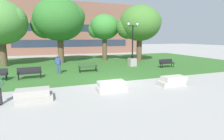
{
  "coord_description": "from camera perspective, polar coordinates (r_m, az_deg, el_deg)",
  "views": [
    {
      "loc": [
        -4.6,
        -11.78,
        3.23
      ],
      "look_at": [
        -0.74,
        -1.4,
        1.2
      ],
      "focal_mm": 28.0,
      "sensor_mm": 36.0,
      "label": 1
    }
  ],
  "objects": [
    {
      "name": "person_bystander_near_lawn",
      "position": [
        16.48,
        -17.1,
        2.1
      ],
      "size": [
        0.68,
        0.63,
        1.71
      ],
      "color": "#384C7A",
      "rests_on": "grass_lawn"
    },
    {
      "name": "tree_near_left",
      "position": [
        25.3,
        -2.59,
        13.64
      ],
      "size": [
        4.32,
        4.11,
        6.48
      ],
      "color": "brown",
      "rests_on": "grass_lawn"
    },
    {
      "name": "concrete_block_right",
      "position": [
        12.78,
        19.14,
        -3.42
      ],
      "size": [
        1.91,
        0.9,
        0.64
      ],
      "color": "#B2ADA3",
      "rests_on": "ground"
    },
    {
      "name": "park_bench_near_right",
      "position": [
        15.47,
        -25.35,
        -0.64
      ],
      "size": [
        1.83,
        0.66,
        0.9
      ],
      "color": "black",
      "rests_on": "grass_lawn"
    },
    {
      "name": "park_bench_far_right",
      "position": [
        16.94,
        -7.96,
        1.16
      ],
      "size": [
        1.81,
        0.58,
        0.9
      ],
      "color": "#284723",
      "rests_on": "grass_lawn"
    },
    {
      "name": "park_bench_near_left",
      "position": [
        20.31,
        17.37,
        2.31
      ],
      "size": [
        1.83,
        0.65,
        0.9
      ],
      "color": "black",
      "rests_on": "grass_lawn"
    },
    {
      "name": "concrete_block_center",
      "position": [
        10.03,
        -24.18,
        -7.49
      ],
      "size": [
        1.81,
        0.9,
        0.64
      ],
      "color": "#9E9991",
      "rests_on": "ground"
    },
    {
      "name": "grass_lawn",
      "position": [
        22.49,
        -8.39,
        2.06
      ],
      "size": [
        40.0,
        20.0,
        0.02
      ],
      "primitive_type": "cube",
      "color": "#336628",
      "rests_on": "ground"
    },
    {
      "name": "building_facade_distant",
      "position": [
        36.71,
        -12.43,
        13.16
      ],
      "size": [
        30.02,
        1.03,
        10.31
      ],
      "color": "brown",
      "rests_on": "ground"
    },
    {
      "name": "ground_plane",
      "position": [
        13.05,
        0.9,
        -3.94
      ],
      "size": [
        140.0,
        140.0,
        0.0
      ],
      "primitive_type": "plane",
      "color": "#A3A09B"
    },
    {
      "name": "lamp_post_left",
      "position": [
        20.35,
        6.63,
        4.15
      ],
      "size": [
        1.32,
        0.8,
        5.03
      ],
      "color": "gray",
      "rests_on": "grass_lawn"
    },
    {
      "name": "tree_near_right",
      "position": [
        24.54,
        8.91,
        14.68
      ],
      "size": [
        5.84,
        5.56,
        7.54
      ],
      "color": "brown",
      "rests_on": "grass_lawn"
    },
    {
      "name": "tree_far_right",
      "position": [
        23.81,
        -17.04,
        15.29
      ],
      "size": [
        6.58,
        6.26,
        8.17
      ],
      "color": "brown",
      "rests_on": "grass_lawn"
    },
    {
      "name": "concrete_block_left",
      "position": [
        10.75,
        -0.14,
        -5.39
      ],
      "size": [
        1.8,
        0.9,
        0.64
      ],
      "color": "#BCB7B2",
      "rests_on": "ground"
    }
  ]
}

